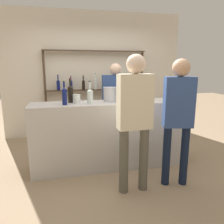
% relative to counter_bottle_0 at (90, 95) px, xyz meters
% --- Properties ---
extents(ground_plane, '(16.00, 16.00, 0.00)m').
position_rel_counter_bottle_0_xyz_m(ground_plane, '(0.35, 0.09, -1.19)').
color(ground_plane, '#9E8466').
extents(bar_counter, '(2.50, 0.52, 1.06)m').
position_rel_counter_bottle_0_xyz_m(bar_counter, '(0.35, 0.09, -0.66)').
color(bar_counter, '#B7B2AD').
rests_on(bar_counter, ground_plane).
extents(back_wall, '(4.10, 0.12, 2.80)m').
position_rel_counter_bottle_0_xyz_m(back_wall, '(0.35, 1.95, 0.21)').
color(back_wall, beige).
rests_on(back_wall, ground_plane).
extents(back_shelf, '(2.27, 0.18, 1.94)m').
position_rel_counter_bottle_0_xyz_m(back_shelf, '(0.36, 1.77, 0.09)').
color(back_shelf, '#4C3828').
rests_on(back_shelf, ground_plane).
extents(counter_bottle_0, '(0.09, 0.09, 0.34)m').
position_rel_counter_bottle_0_xyz_m(counter_bottle_0, '(0.00, 0.00, 0.00)').
color(counter_bottle_0, silver).
rests_on(counter_bottle_0, bar_counter).
extents(counter_bottle_1, '(0.07, 0.07, 0.34)m').
position_rel_counter_bottle_0_xyz_m(counter_bottle_1, '(0.58, 0.10, 0.00)').
color(counter_bottle_1, black).
rests_on(counter_bottle_1, bar_counter).
extents(counter_bottle_2, '(0.07, 0.07, 0.35)m').
position_rel_counter_bottle_0_xyz_m(counter_bottle_2, '(-0.37, 0.00, 0.01)').
color(counter_bottle_2, '#0F1956').
rests_on(counter_bottle_2, bar_counter).
extents(counter_bottle_3, '(0.08, 0.08, 0.38)m').
position_rel_counter_bottle_0_xyz_m(counter_bottle_3, '(-0.27, 0.19, 0.02)').
color(counter_bottle_3, black).
rests_on(counter_bottle_3, bar_counter).
extents(counter_bottle_4, '(0.07, 0.07, 0.37)m').
position_rel_counter_bottle_0_xyz_m(counter_bottle_4, '(0.62, -0.00, 0.02)').
color(counter_bottle_4, '#0F1956').
rests_on(counter_bottle_4, bar_counter).
extents(wine_glass, '(0.07, 0.07, 0.17)m').
position_rel_counter_bottle_0_xyz_m(wine_glass, '(0.83, -0.03, -0.00)').
color(wine_glass, silver).
rests_on(wine_glass, bar_counter).
extents(ice_bucket, '(0.21, 0.21, 0.22)m').
position_rel_counter_bottle_0_xyz_m(ice_bucket, '(0.33, 0.16, -0.01)').
color(ice_bucket, '#B2B2B7').
rests_on(ice_bucket, bar_counter).
extents(cork_jar, '(0.12, 0.12, 0.13)m').
position_rel_counter_bottle_0_xyz_m(cork_jar, '(-0.19, 0.11, -0.06)').
color(cork_jar, silver).
rests_on(cork_jar, bar_counter).
extents(server_behind_counter, '(0.51, 0.25, 1.66)m').
position_rel_counter_bottle_0_xyz_m(server_behind_counter, '(0.60, 0.88, -0.23)').
color(server_behind_counter, '#121C33').
rests_on(server_behind_counter, ground_plane).
extents(customer_right, '(0.41, 0.25, 1.71)m').
position_rel_counter_bottle_0_xyz_m(customer_right, '(1.07, -0.66, -0.16)').
color(customer_right, '#121C33').
rests_on(customer_right, ground_plane).
extents(customer_center, '(0.43, 0.23, 1.75)m').
position_rel_counter_bottle_0_xyz_m(customer_center, '(0.46, -0.69, -0.14)').
color(customer_center, '#575347').
rests_on(customer_center, ground_plane).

